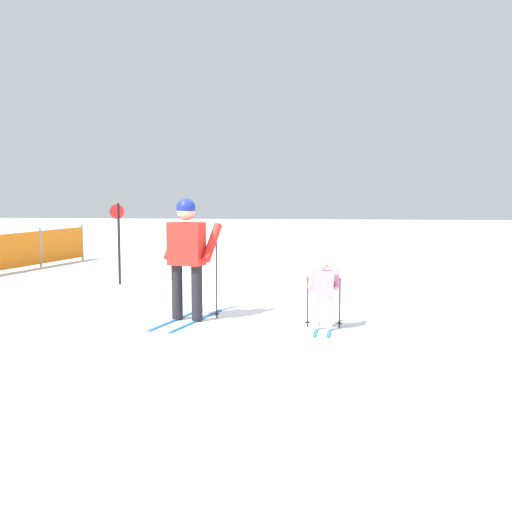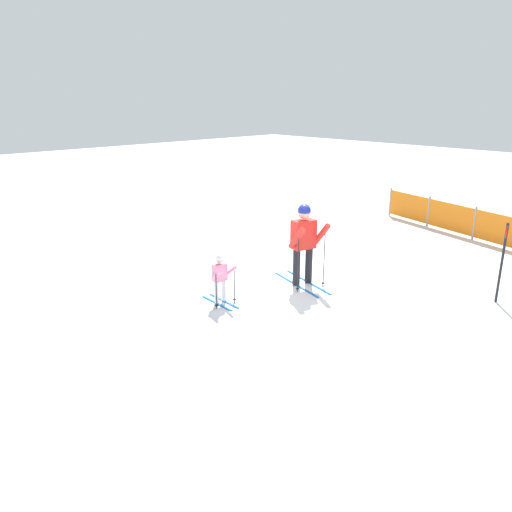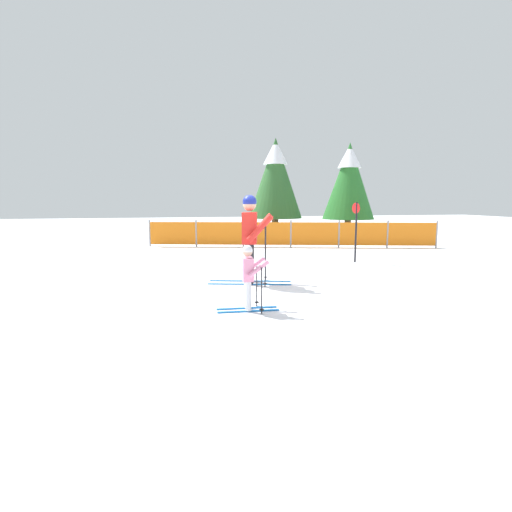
# 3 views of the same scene
# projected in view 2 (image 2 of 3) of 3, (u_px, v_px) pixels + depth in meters

# --- Properties ---
(ground_plane) EXTENTS (60.00, 60.00, 0.00)m
(ground_plane) POSITION_uv_depth(u_px,v_px,m) (295.00, 285.00, 10.64)
(ground_plane) COLOR white
(skier_adult) EXTENTS (1.68, 0.86, 1.74)m
(skier_adult) POSITION_uv_depth(u_px,v_px,m) (304.00, 238.00, 10.36)
(skier_adult) COLOR #1966B2
(skier_adult) RESTS_ON ground_plane
(skier_child) EXTENTS (0.94, 0.50, 0.99)m
(skier_child) POSITION_uv_depth(u_px,v_px,m) (220.00, 275.00, 9.54)
(skier_child) COLOR #1966B2
(skier_child) RESTS_ON ground_plane
(trail_marker) EXTENTS (0.09, 0.28, 1.59)m
(trail_marker) POSITION_uv_depth(u_px,v_px,m) (503.00, 254.00, 9.48)
(trail_marker) COLOR black
(trail_marker) RESTS_ON ground_plane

